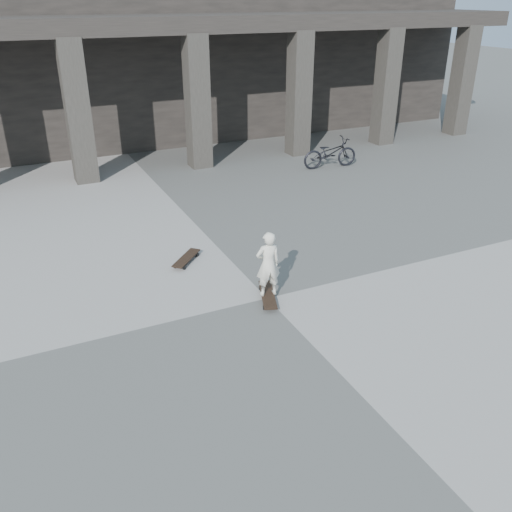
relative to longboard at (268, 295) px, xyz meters
name	(u,v)px	position (x,y,z in m)	size (l,w,h in m)	color
ground	(267,298)	(0.00, 0.02, -0.08)	(90.00, 90.00, 0.00)	#51524F
colonnade	(101,54)	(0.00, 13.79, 2.95)	(28.00, 8.82, 6.00)	black
longboard	(268,295)	(0.00, 0.00, 0.00)	(0.58, 1.05, 0.10)	black
skateboard_spare	(186,258)	(-0.85, 2.06, 0.00)	(0.80, 0.82, 0.11)	black
child	(268,264)	(0.00, 0.00, 0.63)	(0.44, 0.29, 1.22)	beige
bicycle	(330,153)	(5.48, 6.62, 0.39)	(0.63, 1.80, 0.94)	black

